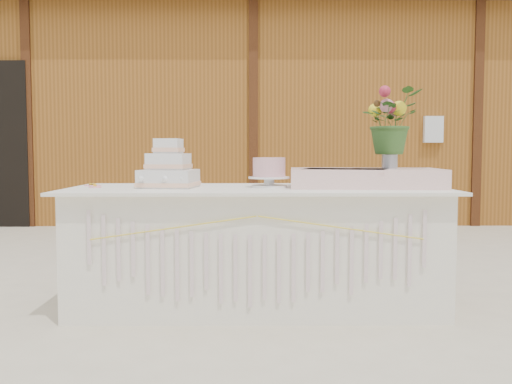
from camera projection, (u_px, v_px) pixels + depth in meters
ground at (256, 305)px, 3.71m from camera, size 80.00×80.00×0.00m
barn at (252, 112)px, 9.57m from camera, size 12.60×4.60×3.30m
cake_table at (256, 247)px, 3.68m from camera, size 2.40×1.00×0.77m
wedding_cake at (169, 171)px, 3.65m from camera, size 0.39×0.39×0.31m
pink_cake_stand at (269, 171)px, 3.67m from camera, size 0.27×0.27×0.19m
satin_runner at (365, 178)px, 3.69m from camera, size 0.99×0.62×0.12m
flower_vase at (390, 158)px, 3.75m from camera, size 0.10×0.10×0.14m
bouquet at (390, 114)px, 3.73m from camera, size 0.51×0.50×0.43m
loose_flowers at (100, 185)px, 3.74m from camera, size 0.17×0.39×0.02m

